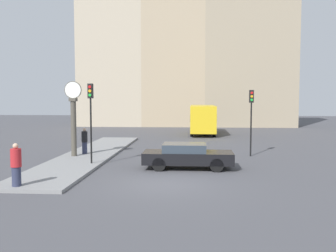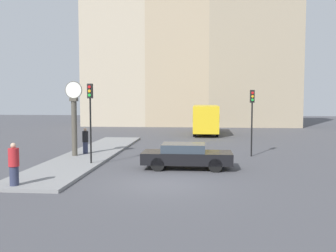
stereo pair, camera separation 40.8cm
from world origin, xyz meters
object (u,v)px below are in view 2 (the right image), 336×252
(traffic_light_far, at_px, (252,109))
(street_clock, at_px, (74,119))
(traffic_light_near, at_px, (90,107))
(bus_distant, at_px, (206,118))
(pedestrian_black_jacket, at_px, (85,141))
(sedan_car, at_px, (186,156))
(pedestrian_red_top, at_px, (14,165))

(traffic_light_far, xyz_separation_m, street_clock, (-10.45, -1.54, -0.53))
(traffic_light_near, bearing_deg, bus_distant, 70.64)
(bus_distant, height_order, pedestrian_black_jacket, bus_distant)
(bus_distant, bearing_deg, sedan_car, -93.66)
(pedestrian_black_jacket, bearing_deg, pedestrian_red_top, -91.09)
(traffic_light_far, xyz_separation_m, pedestrian_black_jacket, (-10.08, -0.68, -1.94))
(sedan_car, relative_size, bus_distant, 0.63)
(bus_distant, relative_size, traffic_light_near, 1.73)
(traffic_light_far, height_order, street_clock, street_clock)
(sedan_car, relative_size, pedestrian_red_top, 2.68)
(traffic_light_near, height_order, pedestrian_red_top, traffic_light_near)
(bus_distant, height_order, traffic_light_near, traffic_light_near)
(sedan_car, distance_m, bus_distant, 17.87)
(traffic_light_near, bearing_deg, pedestrian_black_jacket, 112.24)
(traffic_light_far, distance_m, pedestrian_black_jacket, 10.28)
(sedan_car, distance_m, street_clock, 7.42)
(sedan_car, distance_m, pedestrian_black_jacket, 7.28)
(sedan_car, distance_m, pedestrian_red_top, 8.06)
(traffic_light_near, relative_size, pedestrian_red_top, 2.48)
(pedestrian_black_jacket, bearing_deg, traffic_light_far, 3.85)
(traffic_light_near, distance_m, street_clock, 3.02)
(bus_distant, relative_size, pedestrian_black_jacket, 4.52)
(sedan_car, bearing_deg, pedestrian_black_jacket, 150.16)
(pedestrian_black_jacket, bearing_deg, street_clock, -113.62)
(sedan_car, height_order, pedestrian_black_jacket, pedestrian_black_jacket)
(sedan_car, bearing_deg, street_clock, 157.56)
(traffic_light_far, bearing_deg, street_clock, -171.63)
(sedan_car, distance_m, traffic_light_near, 5.55)
(street_clock, height_order, pedestrian_red_top, street_clock)
(traffic_light_near, distance_m, pedestrian_red_top, 5.79)
(traffic_light_far, height_order, pedestrian_red_top, traffic_light_far)
(bus_distant, distance_m, traffic_light_far, 13.82)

